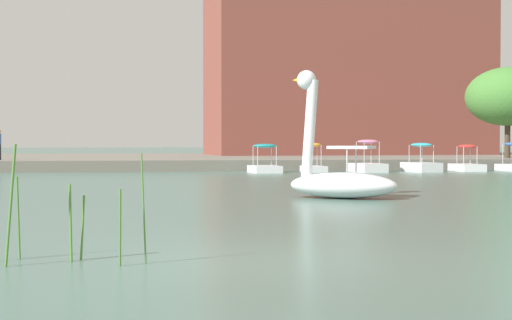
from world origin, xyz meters
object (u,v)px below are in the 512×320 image
Objects in this scene: pedal_boat_red at (467,164)px; tree_broadleaf_right at (508,97)px; pedal_boat_teal at (265,164)px; pedal_boat_pink at (368,163)px; pedal_boat_orange at (314,164)px; pedal_boat_cyan at (421,163)px; swan_boat at (339,174)px.

pedal_boat_red is 7.33m from tree_broadleaf_right.
pedal_boat_teal is 0.92× the size of pedal_boat_pink.
pedal_boat_cyan is (5.57, -0.41, 0.05)m from pedal_boat_orange.
swan_boat is 27.76m from tree_broadleaf_right.
pedal_boat_pink is at bearing 180.00° from pedal_boat_cyan.
pedal_boat_teal is at bearing -170.52° from pedal_boat_orange.
pedal_boat_red is (8.25, 0.01, -0.02)m from pedal_boat_orange.
pedal_boat_teal is 0.33× the size of tree_broadleaf_right.
swan_boat is 17.44m from pedal_boat_teal.
pedal_boat_red is (5.53, 0.42, -0.08)m from pedal_boat_pink.
tree_broadleaf_right is (7.17, 4.77, 3.76)m from pedal_boat_cyan.
pedal_boat_orange reaches higher than pedal_boat_cyan.
tree_broadleaf_right reaches higher than pedal_boat_red.
pedal_boat_teal is at bearing -179.81° from pedal_boat_cyan.
pedal_boat_pink is 0.36× the size of tree_broadleaf_right.
pedal_boat_orange is 0.78× the size of pedal_boat_cyan.
tree_broadleaf_right is (4.49, 4.35, 3.82)m from pedal_boat_red.
tree_broadleaf_right is at bearing 33.62° from pedal_boat_cyan.
pedal_boat_pink is 2.85m from pedal_boat_cyan.
pedal_boat_pink is at bearing -154.56° from tree_broadleaf_right.
pedal_boat_pink is 1.02× the size of pedal_boat_cyan.
swan_boat is at bearing -126.23° from tree_broadleaf_right.
swan_boat reaches higher than pedal_boat_orange.
pedal_boat_orange is at bearing 175.81° from pedal_boat_cyan.
pedal_boat_orange is at bearing -161.10° from tree_broadleaf_right.
swan_boat is at bearing -93.07° from pedal_boat_teal.
swan_boat reaches higher than pedal_boat_red.
pedal_boat_cyan is (2.85, -0.00, -0.01)m from pedal_boat_pink.
pedal_boat_teal is (0.93, 17.42, -0.20)m from swan_boat.
pedal_boat_red is at bearing 8.95° from pedal_boat_cyan.
pedal_boat_orange is 0.77× the size of pedal_boat_pink.
swan_boat is 1.49× the size of pedal_boat_cyan.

